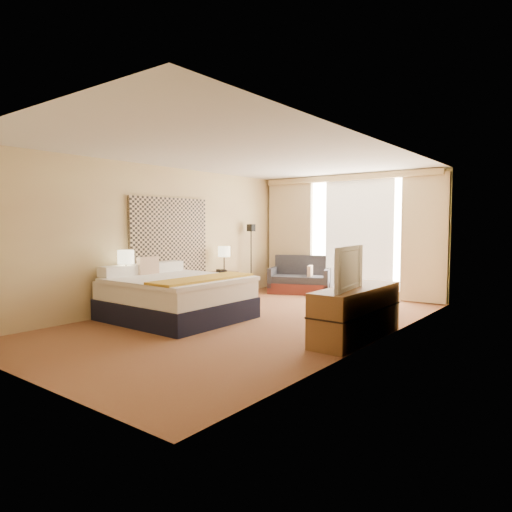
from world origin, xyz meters
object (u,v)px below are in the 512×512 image
Objects in this scene: bed at (176,297)px; lamp_right at (224,252)px; media_dresser at (357,313)px; lamp_left at (126,258)px; television at (342,268)px; loveseat at (300,281)px; nightstand_right at (222,285)px; nightstand_left at (121,301)px; floor_lamp at (251,244)px; desk_chair at (346,297)px.

bed is 2.26m from lamp_right.
media_dresser is 3.83m from lamp_left.
loveseat is at bearing 30.93° from television.
lamp_left is (-0.87, -4.01, 0.71)m from loveseat.
television reaches higher than media_dresser.
bed is (0.81, -2.03, 0.08)m from nightstand_right.
lamp_left is 3.66m from television.
media_dresser is 1.86× the size of television.
loveseat reaches higher than nightstand_left.
loveseat is (0.92, 1.59, -0.00)m from nightstand_right.
loveseat is at bearing 77.38° from nightstand_left.
bed is 3.62m from loveseat.
floor_lamp reaches higher than nightstand_right.
floor_lamp is (-0.01, 0.98, 0.81)m from nightstand_right.
floor_lamp is at bearing 90.97° from lamp_left.
television is (2.73, -3.39, 0.71)m from loveseat.
floor_lamp reaches higher than television.
television is (3.65, -1.80, 0.70)m from nightstand_right.
lamp_right is (-0.01, 2.45, -0.02)m from lamp_left.
media_dresser is at bearing 15.84° from nightstand_left.
loveseat is 1.37m from floor_lamp.
lamp_right reaches higher than desk_chair.
nightstand_left is 0.27× the size of bed.
television is (3.61, -1.82, 0.02)m from lamp_right.
nightstand_right is 2.53m from lamp_left.
loveseat is 1.92m from lamp_right.
television is (2.84, 0.23, 0.62)m from bed.
desk_chair is at bearing 31.37° from bed.
media_dresser is at bearing -33.29° from floor_lamp.
nightstand_right is 0.98× the size of lamp_left.
floor_lamp is 0.98m from lamp_right.
floor_lamp is at bearing 146.71° from media_dresser.
desk_chair is (3.13, -0.61, 0.13)m from nightstand_right.
floor_lamp reaches higher than loveseat.
media_dresser is at bearing 14.98° from lamp_left.
desk_chair is at bearing -26.95° from floor_lamp.
lamp_right is at bearing 90.22° from lamp_left.
desk_chair is (3.13, 1.89, 0.13)m from nightstand_left.
nightstand_left is 0.57× the size of television.
floor_lamp is at bearing 44.74° from television.
television reaches higher than nightstand_left.
media_dresser is 0.89× the size of bed.
nightstand_right is at bearing 111.78° from bed.
desk_chair is at bearing 124.19° from media_dresser.
floor_lamp reaches higher than nightstand_left.
desk_chair is 1.72× the size of lamp_right.
nightstand_right is 2.18m from bed.
loveseat is 2.67× the size of lamp_left.
lamp_right is 4.04m from television.
floor_lamp is at bearing 90.14° from nightstand_left.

